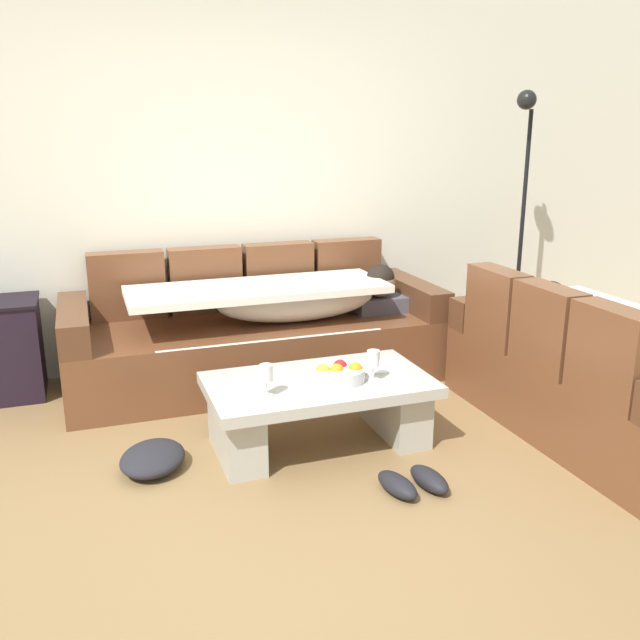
{
  "coord_description": "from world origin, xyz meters",
  "views": [
    {
      "loc": [
        -0.9,
        -2.72,
        1.68
      ],
      "look_at": [
        0.44,
        1.06,
        0.55
      ],
      "focal_mm": 38.21,
      "sensor_mm": 36.0,
      "label": 1
    }
  ],
  "objects_px": {
    "wine_glass_near_right": "(373,360)",
    "coffee_table": "(319,404)",
    "crumpled_garment": "(153,458)",
    "fruit_bowl": "(339,373)",
    "couch_near_window": "(595,375)",
    "floor_lamp": "(521,205)",
    "wine_glass_near_left": "(266,374)",
    "open_magazine": "(377,367)",
    "couch_along_wall": "(262,333)",
    "pair_of_shoes": "(413,482)"
  },
  "relations": [
    {
      "from": "couch_near_window",
      "to": "fruit_bowl",
      "type": "relative_size",
      "value": 6.39
    },
    {
      "from": "couch_near_window",
      "to": "floor_lamp",
      "type": "height_order",
      "value": "floor_lamp"
    },
    {
      "from": "floor_lamp",
      "to": "crumpled_garment",
      "type": "height_order",
      "value": "floor_lamp"
    },
    {
      "from": "coffee_table",
      "to": "wine_glass_near_right",
      "type": "bearing_deg",
      "value": -20.27
    },
    {
      "from": "floor_lamp",
      "to": "open_magazine",
      "type": "bearing_deg",
      "value": -146.68
    },
    {
      "from": "fruit_bowl",
      "to": "open_magazine",
      "type": "height_order",
      "value": "fruit_bowl"
    },
    {
      "from": "floor_lamp",
      "to": "wine_glass_near_left",
      "type": "bearing_deg",
      "value": -151.35
    },
    {
      "from": "wine_glass_near_right",
      "to": "open_magazine",
      "type": "height_order",
      "value": "wine_glass_near_right"
    },
    {
      "from": "couch_near_window",
      "to": "couch_along_wall",
      "type": "bearing_deg",
      "value": 46.9
    },
    {
      "from": "pair_of_shoes",
      "to": "wine_glass_near_right",
      "type": "bearing_deg",
      "value": 88.87
    },
    {
      "from": "wine_glass_near_right",
      "to": "floor_lamp",
      "type": "distance_m",
      "value": 2.27
    },
    {
      "from": "wine_glass_near_right",
      "to": "wine_glass_near_left",
      "type": "bearing_deg",
      "value": -177.44
    },
    {
      "from": "fruit_bowl",
      "to": "floor_lamp",
      "type": "distance_m",
      "value": 2.4
    },
    {
      "from": "couch_along_wall",
      "to": "crumpled_garment",
      "type": "relative_size",
      "value": 6.26
    },
    {
      "from": "couch_near_window",
      "to": "pair_of_shoes",
      "type": "distance_m",
      "value": 1.34
    },
    {
      "from": "couch_along_wall",
      "to": "wine_glass_near_right",
      "type": "relative_size",
      "value": 15.09
    },
    {
      "from": "fruit_bowl",
      "to": "wine_glass_near_left",
      "type": "xyz_separation_m",
      "value": [
        -0.42,
        -0.08,
        0.07
      ]
    },
    {
      "from": "couch_along_wall",
      "to": "crumpled_garment",
      "type": "height_order",
      "value": "couch_along_wall"
    },
    {
      "from": "couch_near_window",
      "to": "coffee_table",
      "type": "height_order",
      "value": "couch_near_window"
    },
    {
      "from": "coffee_table",
      "to": "fruit_bowl",
      "type": "relative_size",
      "value": 4.29
    },
    {
      "from": "pair_of_shoes",
      "to": "fruit_bowl",
      "type": "bearing_deg",
      "value": 105.79
    },
    {
      "from": "couch_along_wall",
      "to": "floor_lamp",
      "type": "xyz_separation_m",
      "value": [
        2.07,
        0.06,
        0.79
      ]
    },
    {
      "from": "fruit_bowl",
      "to": "floor_lamp",
      "type": "xyz_separation_m",
      "value": [
        1.95,
        1.21,
        0.69
      ]
    },
    {
      "from": "wine_glass_near_right",
      "to": "open_magazine",
      "type": "xyz_separation_m",
      "value": [
        0.1,
        0.17,
        -0.11
      ]
    },
    {
      "from": "pair_of_shoes",
      "to": "coffee_table",
      "type": "bearing_deg",
      "value": 112.83
    },
    {
      "from": "wine_glass_near_right",
      "to": "pair_of_shoes",
      "type": "bearing_deg",
      "value": -91.13
    },
    {
      "from": "fruit_bowl",
      "to": "wine_glass_near_right",
      "type": "xyz_separation_m",
      "value": [
        0.17,
        -0.06,
        0.07
      ]
    },
    {
      "from": "couch_along_wall",
      "to": "couch_near_window",
      "type": "xyz_separation_m",
      "value": [
        1.56,
        -1.46,
        0.01
      ]
    },
    {
      "from": "couch_near_window",
      "to": "wine_glass_near_left",
      "type": "xyz_separation_m",
      "value": [
        -1.86,
        0.22,
        0.16
      ]
    },
    {
      "from": "coffee_table",
      "to": "floor_lamp",
      "type": "height_order",
      "value": "floor_lamp"
    },
    {
      "from": "coffee_table",
      "to": "floor_lamp",
      "type": "xyz_separation_m",
      "value": [
        2.05,
        1.17,
        0.88
      ]
    },
    {
      "from": "wine_glass_near_right",
      "to": "crumpled_garment",
      "type": "height_order",
      "value": "wine_glass_near_right"
    },
    {
      "from": "wine_glass_near_right",
      "to": "pair_of_shoes",
      "type": "height_order",
      "value": "wine_glass_near_right"
    },
    {
      "from": "wine_glass_near_right",
      "to": "coffee_table",
      "type": "bearing_deg",
      "value": 159.73
    },
    {
      "from": "couch_along_wall",
      "to": "crumpled_garment",
      "type": "xyz_separation_m",
      "value": [
        -0.87,
        -1.1,
        -0.27
      ]
    },
    {
      "from": "fruit_bowl",
      "to": "crumpled_garment",
      "type": "height_order",
      "value": "fruit_bowl"
    },
    {
      "from": "couch_near_window",
      "to": "floor_lamp",
      "type": "relative_size",
      "value": 0.92
    },
    {
      "from": "floor_lamp",
      "to": "fruit_bowl",
      "type": "bearing_deg",
      "value": -148.08
    },
    {
      "from": "fruit_bowl",
      "to": "open_magazine",
      "type": "relative_size",
      "value": 1.0
    },
    {
      "from": "coffee_table",
      "to": "fruit_bowl",
      "type": "xyz_separation_m",
      "value": [
        0.1,
        -0.05,
        0.18
      ]
    },
    {
      "from": "open_magazine",
      "to": "coffee_table",
      "type": "bearing_deg",
      "value": -156.79
    },
    {
      "from": "wine_glass_near_right",
      "to": "couch_along_wall",
      "type": "bearing_deg",
      "value": 103.64
    },
    {
      "from": "wine_glass_near_left",
      "to": "floor_lamp",
      "type": "relative_size",
      "value": 0.09
    },
    {
      "from": "floor_lamp",
      "to": "pair_of_shoes",
      "type": "relative_size",
      "value": 5.88
    },
    {
      "from": "wine_glass_near_left",
      "to": "wine_glass_near_right",
      "type": "distance_m",
      "value": 0.6
    },
    {
      "from": "pair_of_shoes",
      "to": "crumpled_garment",
      "type": "xyz_separation_m",
      "value": [
        -1.16,
        0.64,
        0.01
      ]
    },
    {
      "from": "coffee_table",
      "to": "floor_lamp",
      "type": "relative_size",
      "value": 0.62
    },
    {
      "from": "wine_glass_near_left",
      "to": "open_magazine",
      "type": "bearing_deg",
      "value": 15.63
    },
    {
      "from": "couch_along_wall",
      "to": "pair_of_shoes",
      "type": "height_order",
      "value": "couch_along_wall"
    },
    {
      "from": "wine_glass_near_left",
      "to": "pair_of_shoes",
      "type": "xyz_separation_m",
      "value": [
        0.59,
        -0.5,
        -0.45
      ]
    }
  ]
}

